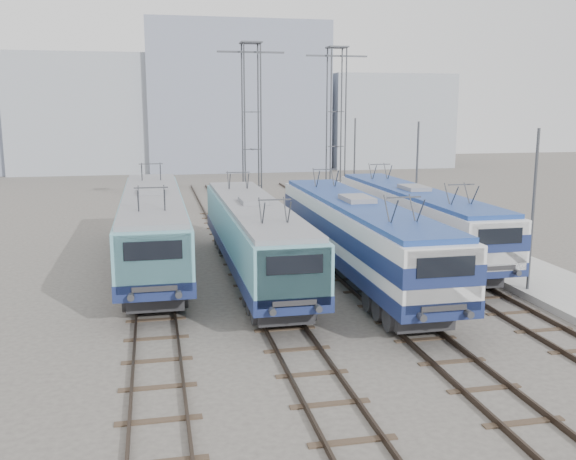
# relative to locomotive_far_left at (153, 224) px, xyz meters

# --- Properties ---
(ground) EXTENTS (160.00, 160.00, 0.00)m
(ground) POSITION_rel_locomotive_far_left_xyz_m (6.75, -9.77, -2.29)
(ground) COLOR #514C47
(platform) EXTENTS (4.00, 70.00, 0.30)m
(platform) POSITION_rel_locomotive_far_left_xyz_m (16.95, -1.77, -2.14)
(platform) COLOR #9E9E99
(platform) RESTS_ON ground
(locomotive_far_left) EXTENTS (2.92, 18.42, 3.47)m
(locomotive_far_left) POSITION_rel_locomotive_far_left_xyz_m (0.00, 0.00, 0.00)
(locomotive_far_left) COLOR navy
(locomotive_far_left) RESTS_ON ground
(locomotive_center_left) EXTENTS (2.75, 17.38, 3.27)m
(locomotive_center_left) POSITION_rel_locomotive_far_left_xyz_m (4.50, -2.90, -0.12)
(locomotive_center_left) COLOR navy
(locomotive_center_left) RESTS_ON ground
(locomotive_center_right) EXTENTS (2.86, 18.10, 3.40)m
(locomotive_center_right) POSITION_rel_locomotive_far_left_xyz_m (9.00, -4.18, 0.02)
(locomotive_center_right) COLOR navy
(locomotive_center_right) RESTS_ON ground
(locomotive_far_right) EXTENTS (2.76, 17.44, 3.28)m
(locomotive_far_right) POSITION_rel_locomotive_far_left_xyz_m (13.50, 0.03, -0.06)
(locomotive_far_right) COLOR navy
(locomotive_far_right) RESTS_ON ground
(catenary_tower_west) EXTENTS (4.50, 1.20, 12.00)m
(catenary_tower_west) POSITION_rel_locomotive_far_left_xyz_m (6.75, 12.23, 4.35)
(catenary_tower_west) COLOR #3F4247
(catenary_tower_west) RESTS_ON ground
(catenary_tower_east) EXTENTS (4.50, 1.20, 12.00)m
(catenary_tower_east) POSITION_rel_locomotive_far_left_xyz_m (13.25, 14.23, 4.35)
(catenary_tower_east) COLOR #3F4247
(catenary_tower_east) RESTS_ON ground
(mast_front) EXTENTS (0.12, 0.12, 7.00)m
(mast_front) POSITION_rel_locomotive_far_left_xyz_m (15.35, -7.77, 1.21)
(mast_front) COLOR #3F4247
(mast_front) RESTS_ON ground
(mast_mid) EXTENTS (0.12, 0.12, 7.00)m
(mast_mid) POSITION_rel_locomotive_far_left_xyz_m (15.35, 4.23, 1.21)
(mast_mid) COLOR #3F4247
(mast_mid) RESTS_ON ground
(mast_rear) EXTENTS (0.12, 0.12, 7.00)m
(mast_rear) POSITION_rel_locomotive_far_left_xyz_m (15.35, 16.23, 1.21)
(mast_rear) COLOR #3F4247
(mast_rear) RESTS_ON ground
(building_west) EXTENTS (18.00, 12.00, 14.00)m
(building_west) POSITION_rel_locomotive_far_left_xyz_m (-7.25, 52.23, 4.71)
(building_west) COLOR #949BA5
(building_west) RESTS_ON ground
(building_center) EXTENTS (22.00, 14.00, 18.00)m
(building_center) POSITION_rel_locomotive_far_left_xyz_m (10.75, 52.23, 6.71)
(building_center) COLOR gray
(building_center) RESTS_ON ground
(building_east) EXTENTS (16.00, 12.00, 12.00)m
(building_east) POSITION_rel_locomotive_far_left_xyz_m (30.75, 52.23, 3.71)
(building_east) COLOR #949BA5
(building_east) RESTS_ON ground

